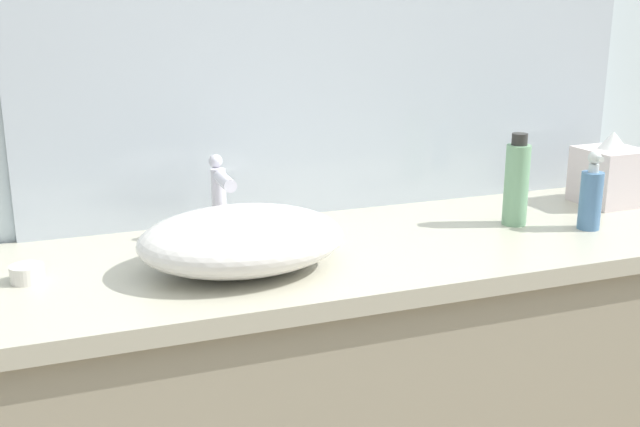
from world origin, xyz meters
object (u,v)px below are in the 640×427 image
(soap_dispenser, at_px, (591,197))
(sink_basin, at_px, (242,239))
(lotion_bottle, at_px, (517,183))
(tissue_box, at_px, (610,173))
(candle_jar, at_px, (27,274))

(soap_dispenser, bearing_deg, sink_basin, 178.64)
(sink_basin, relative_size, lotion_bottle, 1.89)
(sink_basin, height_order, tissue_box, tissue_box)
(sink_basin, relative_size, candle_jar, 6.55)
(candle_jar, bearing_deg, tissue_box, 3.12)
(sink_basin, bearing_deg, candle_jar, 169.83)
(sink_basin, bearing_deg, soap_dispenser, -1.36)
(sink_basin, xyz_separation_m, tissue_box, (0.95, 0.14, 0.02))
(sink_basin, height_order, lotion_bottle, lotion_bottle)
(sink_basin, relative_size, tissue_box, 2.18)
(soap_dispenser, xyz_separation_m, tissue_box, (0.18, 0.16, 0.00))
(soap_dispenser, xyz_separation_m, candle_jar, (-1.14, 0.09, -0.06))
(soap_dispenser, relative_size, candle_jar, 2.92)
(soap_dispenser, height_order, lotion_bottle, lotion_bottle)
(candle_jar, bearing_deg, sink_basin, -10.17)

